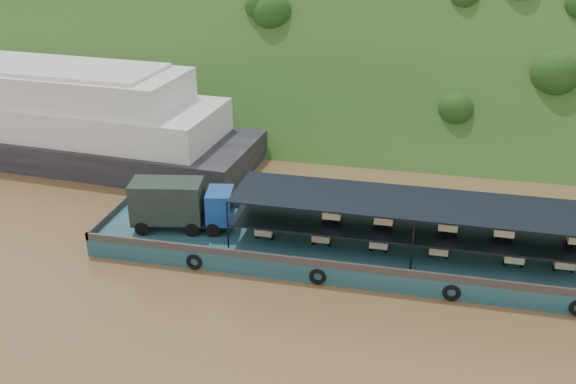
# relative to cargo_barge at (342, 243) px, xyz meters

# --- Properties ---
(ground) EXTENTS (160.00, 160.00, 0.00)m
(ground) POSITION_rel_cargo_barge_xyz_m (-2.24, -0.34, -1.14)
(ground) COLOR brown
(ground) RESTS_ON ground
(hillside) EXTENTS (140.00, 39.60, 39.60)m
(hillside) POSITION_rel_cargo_barge_xyz_m (-2.24, 35.66, -1.14)
(hillside) COLOR #1A3914
(hillside) RESTS_ON ground
(cargo_barge) EXTENTS (35.00, 7.18, 4.63)m
(cargo_barge) POSITION_rel_cargo_barge_xyz_m (0.00, 0.00, 0.00)
(cargo_barge) COLOR #153D4B
(cargo_barge) RESTS_ON ground
(passenger_ferry) EXTENTS (42.17, 13.33, 8.41)m
(passenger_ferry) POSITION_rel_cargo_barge_xyz_m (-30.49, 13.22, 2.50)
(passenger_ferry) COLOR black
(passenger_ferry) RESTS_ON ground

